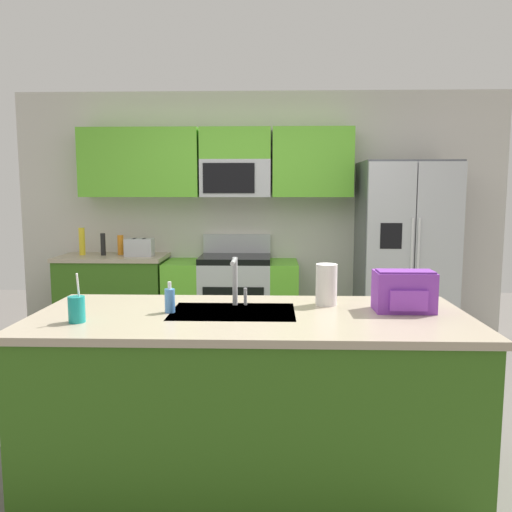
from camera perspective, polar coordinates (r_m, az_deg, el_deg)
ground_plane at (r=3.78m, az=-0.39°, el=-17.19°), size 9.00×9.00×0.00m
kitchen_wall_unit at (r=5.53m, az=-1.05°, el=6.28°), size 5.20×0.43×2.60m
back_counter at (r=5.60m, az=-15.41°, el=-4.48°), size 1.09×0.63×0.90m
range_oven at (r=5.38m, az=-2.69°, el=-4.81°), size 1.36×0.61×1.10m
refrigerator at (r=5.38m, az=16.10°, el=0.12°), size 0.90×0.76×1.85m
island_counter at (r=2.94m, az=-0.59°, el=-14.90°), size 2.35×0.99×0.90m
toaster at (r=5.39m, az=-12.78°, el=0.95°), size 0.28×0.16×0.18m
pepper_mill at (r=5.55m, az=-16.56°, el=1.25°), size 0.05×0.05×0.23m
bottle_yellow at (r=5.65m, az=-18.69°, el=1.54°), size 0.06×0.06×0.28m
bottle_orange at (r=5.56m, az=-14.75°, el=1.19°), size 0.06×0.06×0.20m
sink_faucet at (r=2.96m, az=-2.27°, el=-2.36°), size 0.08×0.21×0.28m
drink_cup_teal at (r=2.77m, az=-19.21°, el=-5.56°), size 0.08×0.08×0.25m
soap_dispenser at (r=2.86m, az=-9.51°, el=-4.84°), size 0.06×0.06×0.17m
paper_towel_roll at (r=3.03m, az=7.79°, el=-3.14°), size 0.12×0.12×0.24m
backpack at (r=2.96m, az=16.05°, el=-3.67°), size 0.32×0.22×0.23m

